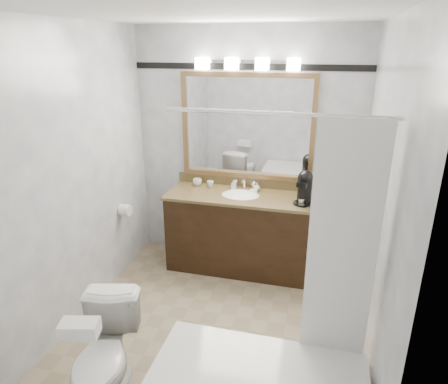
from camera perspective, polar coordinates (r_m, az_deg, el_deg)
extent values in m
cube|color=gray|center=(3.69, -1.37, -18.53)|extent=(2.40, 2.60, 0.01)
cube|color=white|center=(2.87, -1.83, 24.26)|extent=(2.40, 2.60, 0.01)
cube|color=white|center=(4.27, 3.26, 5.98)|extent=(2.40, 0.01, 2.50)
cube|color=white|center=(1.96, -12.32, -12.81)|extent=(2.40, 0.01, 2.50)
cube|color=white|center=(3.57, -20.54, 1.76)|extent=(0.01, 2.60, 2.50)
cube|color=white|center=(2.98, 21.33, -1.92)|extent=(0.01, 2.60, 2.50)
cube|color=black|center=(4.30, 2.27, -5.88)|extent=(1.50, 0.55, 0.82)
cube|color=olive|center=(4.13, 2.35, -0.58)|extent=(1.53, 0.58, 0.03)
cube|color=olive|center=(4.35, 3.12, 1.45)|extent=(1.53, 0.03, 0.10)
ellipsoid|color=white|center=(4.13, 2.35, -0.77)|extent=(0.44, 0.34, 0.14)
cube|color=olive|center=(4.12, 3.41, 16.39)|extent=(1.40, 0.04, 0.05)
cube|color=olive|center=(4.32, 3.13, 2.37)|extent=(1.40, 0.04, 0.05)
cube|color=olive|center=(4.37, -5.57, 9.61)|extent=(0.05, 0.04, 1.00)
cube|color=olive|center=(4.12, 12.62, 8.55)|extent=(0.05, 0.04, 1.00)
cube|color=white|center=(4.20, 3.28, 9.22)|extent=(1.30, 0.01, 1.00)
cube|color=silver|center=(4.11, 3.42, 18.12)|extent=(0.90, 0.05, 0.03)
cube|color=white|center=(4.17, -3.11, 17.88)|extent=(0.12, 0.12, 0.12)
cube|color=white|center=(4.09, 1.11, 17.86)|extent=(0.12, 0.12, 0.12)
cube|color=white|center=(4.03, 5.47, 17.74)|extent=(0.12, 0.12, 0.12)
cube|color=white|center=(3.99, 9.92, 17.52)|extent=(0.12, 0.12, 0.12)
cube|color=black|center=(4.13, 3.48, 17.44)|extent=(2.40, 0.01, 0.06)
cylinder|color=silver|center=(2.26, 7.64, 11.04)|extent=(1.30, 0.02, 0.02)
cube|color=white|center=(2.49, 16.50, -7.71)|extent=(0.40, 0.04, 1.55)
cylinder|color=white|center=(4.25, -13.93, -2.53)|extent=(0.11, 0.12, 0.12)
imported|color=white|center=(2.98, -16.70, -21.75)|extent=(0.55, 0.77, 0.70)
cube|color=white|center=(2.60, -19.93, -17.87)|extent=(0.25, 0.17, 0.09)
cylinder|color=black|center=(3.94, 11.06, -1.59)|extent=(0.17, 0.17, 0.02)
cylinder|color=black|center=(3.95, 11.44, 0.32)|extent=(0.14, 0.14, 0.24)
sphere|color=black|center=(3.91, 11.57, 2.00)|extent=(0.15, 0.15, 0.15)
cube|color=black|center=(3.86, 11.17, 1.10)|extent=(0.11, 0.11, 0.05)
cylinder|color=silver|center=(3.92, 11.00, -1.30)|extent=(0.06, 0.06, 0.06)
imported|color=white|center=(4.39, -3.83, 1.43)|extent=(0.10, 0.10, 0.08)
imported|color=white|center=(4.33, -1.96, 1.15)|extent=(0.08, 0.08, 0.07)
imported|color=white|center=(4.25, 1.39, 1.01)|extent=(0.05, 0.05, 0.10)
imported|color=white|center=(4.23, 4.69, 0.77)|extent=(0.07, 0.07, 0.09)
cube|color=beige|center=(4.21, 4.23, 0.19)|extent=(0.08, 0.05, 0.02)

